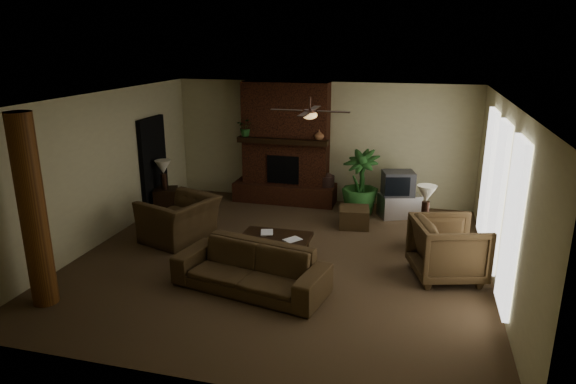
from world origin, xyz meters
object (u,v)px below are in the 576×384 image
(armchair_left, at_px, (179,212))
(side_table_right, at_px, (425,234))
(tv_stand, at_px, (399,205))
(lamp_left, at_px, (163,169))
(coffee_table, at_px, (276,239))
(ottoman, at_px, (354,217))
(side_table_left, at_px, (166,200))
(sofa, at_px, (250,261))
(armchair_right, at_px, (448,246))
(lamp_right, at_px, (426,196))
(log_column, at_px, (33,212))
(floor_plant, at_px, (360,196))
(floor_vase, at_px, (327,187))

(armchair_left, relative_size, side_table_right, 2.33)
(tv_stand, relative_size, lamp_left, 1.31)
(coffee_table, xyz_separation_m, ottoman, (1.12, 1.94, -0.17))
(tv_stand, bearing_deg, side_table_left, 167.43)
(sofa, height_order, side_table_left, sofa)
(armchair_left, distance_m, armchair_right, 4.91)
(sofa, distance_m, lamp_right, 3.51)
(tv_stand, distance_m, side_table_right, 1.75)
(log_column, xyz_separation_m, side_table_left, (-0.20, 4.12, -1.12))
(sofa, distance_m, armchair_right, 3.17)
(lamp_left, height_order, side_table_right, lamp_left)
(tv_stand, relative_size, floor_plant, 0.59)
(side_table_right, bearing_deg, lamp_left, 173.79)
(armchair_right, xyz_separation_m, tv_stand, (-0.89, 2.81, -0.29))
(log_column, relative_size, lamp_left, 4.31)
(sofa, distance_m, side_table_right, 3.49)
(side_table_right, bearing_deg, coffee_table, -155.67)
(sofa, height_order, coffee_table, sofa)
(side_table_right, bearing_deg, floor_vase, 136.97)
(coffee_table, height_order, lamp_left, lamp_left)
(side_table_left, distance_m, side_table_right, 5.61)
(coffee_table, distance_m, floor_vase, 3.22)
(side_table_left, bearing_deg, lamp_right, -6.45)
(log_column, xyz_separation_m, side_table_right, (5.38, 3.49, -1.12))
(sofa, height_order, side_table_right, sofa)
(floor_vase, bearing_deg, lamp_left, -156.57)
(floor_plant, bearing_deg, armchair_right, -57.83)
(armchair_left, bearing_deg, lamp_left, -124.79)
(armchair_left, xyz_separation_m, tv_stand, (4.01, 2.43, -0.31))
(tv_stand, bearing_deg, coffee_table, -149.44)
(coffee_table, xyz_separation_m, side_table_right, (2.53, 1.14, -0.10))
(log_column, bearing_deg, sofa, 22.42)
(ottoman, distance_m, side_table_right, 1.62)
(armchair_right, height_order, side_table_right, armchair_right)
(side_table_right, bearing_deg, log_column, -147.05)
(floor_plant, bearing_deg, ottoman, -90.41)
(floor_plant, bearing_deg, lamp_right, -49.80)
(armchair_left, relative_size, lamp_left, 1.97)
(log_column, bearing_deg, armchair_left, 73.05)
(log_column, height_order, armchair_left, log_column)
(sofa, height_order, lamp_right, lamp_right)
(coffee_table, bearing_deg, lamp_left, 150.17)
(ottoman, distance_m, floor_plant, 0.86)
(sofa, bearing_deg, lamp_right, 53.96)
(ottoman, xyz_separation_m, side_table_left, (-4.17, -0.17, 0.08))
(sofa, relative_size, armchair_left, 1.85)
(tv_stand, bearing_deg, floor_plant, 158.22)
(floor_plant, bearing_deg, side_table_right, -49.37)
(log_column, distance_m, tv_stand, 7.16)
(log_column, height_order, lamp_left, log_column)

